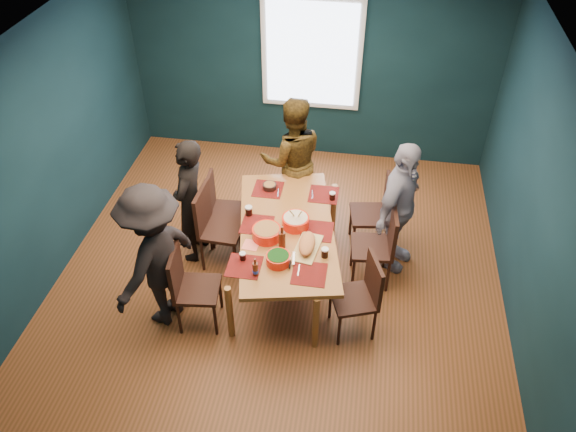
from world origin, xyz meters
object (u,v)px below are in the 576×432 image
(chair_right_far, at_px, (378,209))
(person_right, at_px, (399,208))
(chair_left_near, at_px, (188,283))
(dining_table, at_px, (287,233))
(bowl_salad, at_px, (267,233))
(chair_left_far, at_px, (219,206))
(chair_left_mid, at_px, (213,222))
(cutting_board, at_px, (307,245))
(bowl_dumpling, at_px, (296,221))
(bowl_herbs, at_px, (278,259))
(chair_right_mid, at_px, (381,241))
(person_back, at_px, (292,160))
(chair_right_near, at_px, (363,291))
(person_near_left, at_px, (155,258))
(person_far_left, at_px, (191,202))

(chair_right_far, relative_size, person_right, 0.59)
(chair_left_near, bearing_deg, chair_right_far, 32.41)
(dining_table, relative_size, bowl_salad, 7.01)
(chair_left_far, xyz_separation_m, chair_right_far, (1.85, 0.21, 0.02))
(chair_left_mid, bearing_deg, cutting_board, -18.79)
(chair_left_near, bearing_deg, chair_left_far, 84.00)
(person_right, relative_size, bowl_dumpling, 5.57)
(chair_right_far, bearing_deg, bowl_dumpling, -151.66)
(bowl_dumpling, xyz_separation_m, bowl_herbs, (-0.09, -0.58, -0.01))
(chair_right_mid, height_order, person_right, person_right)
(chair_left_near, bearing_deg, chair_right_mid, 19.31)
(chair_left_far, bearing_deg, person_back, 38.53)
(cutting_board, bearing_deg, chair_right_far, 63.85)
(dining_table, bearing_deg, person_back, 84.14)
(chair_left_near, height_order, bowl_dumpling, bowl_dumpling)
(chair_left_far, xyz_separation_m, chair_right_near, (1.75, -1.10, 0.01))
(person_right, bearing_deg, person_near_left, 141.46)
(chair_left_mid, xyz_separation_m, person_right, (2.03, 0.29, 0.22))
(chair_right_near, distance_m, bowl_herbs, 0.90)
(chair_left_near, relative_size, bowl_salad, 3.16)
(chair_right_mid, bearing_deg, person_far_left, 171.85)
(chair_left_mid, distance_m, cutting_board, 1.22)
(person_near_left, bearing_deg, person_right, 138.12)
(dining_table, height_order, cutting_board, cutting_board)
(chair_left_near, distance_m, person_back, 2.11)
(dining_table, relative_size, chair_left_mid, 2.11)
(person_back, bearing_deg, person_far_left, 26.97)
(dining_table, xyz_separation_m, bowl_dumpling, (0.09, 0.05, 0.14))
(chair_right_far, xyz_separation_m, bowl_salad, (-1.14, -0.89, 0.25))
(person_right, distance_m, bowl_salad, 1.49)
(dining_table, xyz_separation_m, chair_right_mid, (1.01, 0.14, -0.11))
(person_back, bearing_deg, chair_left_near, 52.63)
(dining_table, distance_m, chair_right_far, 1.20)
(chair_left_far, relative_size, cutting_board, 1.61)
(dining_table, height_order, bowl_dumpling, bowl_dumpling)
(chair_right_far, distance_m, chair_right_mid, 0.57)
(chair_left_mid, height_order, person_far_left, person_far_left)
(chair_right_mid, height_order, chair_right_near, chair_right_mid)
(person_back, bearing_deg, chair_right_mid, 121.49)
(chair_left_near, relative_size, person_right, 0.59)
(chair_left_near, xyz_separation_m, person_near_left, (-0.31, 0.03, 0.27))
(bowl_herbs, bearing_deg, bowl_salad, 117.49)
(cutting_board, bearing_deg, chair_left_far, 154.32)
(chair_left_mid, height_order, person_back, person_back)
(chair_left_far, height_order, bowl_dumpling, bowl_dumpling)
(chair_left_near, distance_m, chair_right_far, 2.36)
(chair_left_far, xyz_separation_m, chair_right_mid, (1.90, -0.36, 0.03))
(chair_left_near, bearing_deg, bowl_salad, 33.64)
(person_right, relative_size, bowl_herbs, 6.66)
(person_back, height_order, bowl_salad, person_back)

